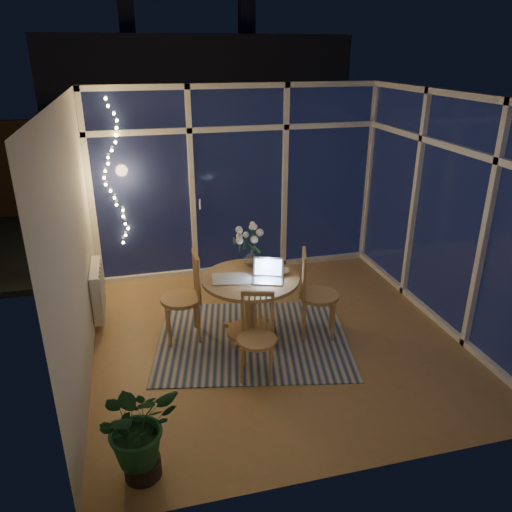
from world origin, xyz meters
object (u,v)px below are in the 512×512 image
(chair_right, at_px, (319,294))
(chair_front, at_px, (257,338))
(laptop, at_px, (267,271))
(potted_plant, at_px, (139,436))
(chair_left, at_px, (181,297))
(flower_vase, at_px, (252,257))
(dining_table, at_px, (251,307))

(chair_right, bearing_deg, chair_front, 143.59)
(chair_front, xyz_separation_m, laptop, (0.27, 0.62, 0.40))
(laptop, distance_m, potted_plant, 2.20)
(chair_left, height_order, chair_right, chair_left)
(chair_left, distance_m, flower_vase, 0.91)
(chair_front, relative_size, laptop, 2.66)
(potted_plant, bearing_deg, chair_front, 41.05)
(potted_plant, bearing_deg, flower_vase, 56.59)
(potted_plant, bearing_deg, dining_table, 54.04)
(chair_left, distance_m, potted_plant, 1.97)
(chair_left, height_order, laptop, chair_left)
(dining_table, relative_size, chair_right, 1.05)
(chair_left, bearing_deg, chair_right, 78.89)
(chair_front, relative_size, flower_vase, 4.13)
(chair_left, height_order, chair_front, chair_left)
(laptop, height_order, flower_vase, laptop)
(dining_table, bearing_deg, chair_left, 168.98)
(dining_table, height_order, potted_plant, potted_plant)
(chair_right, relative_size, potted_plant, 1.32)
(chair_right, relative_size, chair_front, 1.16)
(chair_left, distance_m, laptop, 0.99)
(chair_front, bearing_deg, flower_vase, 95.91)
(laptop, bearing_deg, chair_right, 18.55)
(dining_table, height_order, flower_vase, flower_vase)
(dining_table, relative_size, laptop, 3.24)
(chair_right, bearing_deg, chair_left, 97.61)
(flower_vase, height_order, potted_plant, flower_vase)
(chair_left, relative_size, chair_front, 1.17)
(chair_right, height_order, laptop, chair_right)
(laptop, relative_size, flower_vase, 1.55)
(chair_front, xyz_separation_m, flower_vase, (0.21, 1.06, 0.39))
(chair_left, relative_size, laptop, 3.11)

